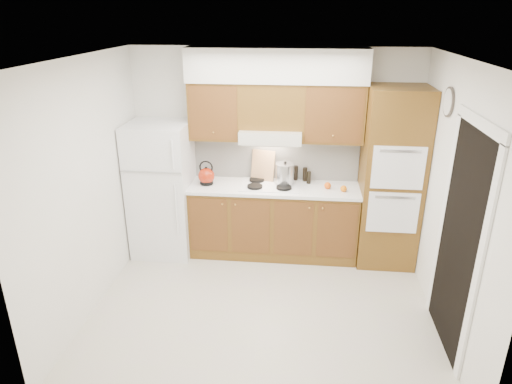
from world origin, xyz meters
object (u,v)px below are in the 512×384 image
at_px(kettle, 206,176).
at_px(oven_cabinet, 391,179).
at_px(fridge, 162,189).
at_px(stock_pot, 285,173).

bearing_deg(kettle, oven_cabinet, -7.81).
bearing_deg(oven_cabinet, fridge, -179.30).
xyz_separation_m(fridge, stock_pot, (1.56, 0.12, 0.23)).
distance_m(oven_cabinet, kettle, 2.27).
bearing_deg(stock_pot, kettle, -174.81).
distance_m(fridge, oven_cabinet, 2.86).
relative_size(fridge, oven_cabinet, 0.78).
distance_m(oven_cabinet, stock_pot, 1.29).
xyz_separation_m(fridge, oven_cabinet, (2.85, 0.03, 0.24)).
height_order(fridge, oven_cabinet, oven_cabinet).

